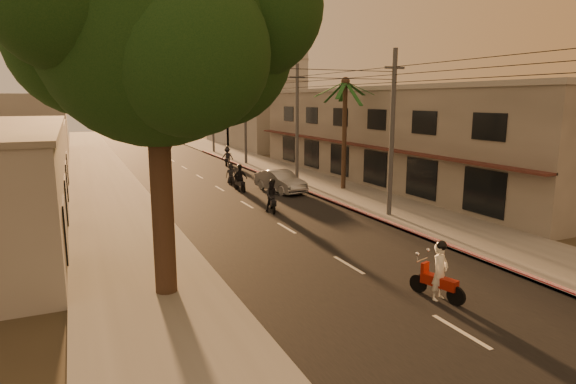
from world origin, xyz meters
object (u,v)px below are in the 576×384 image
(broadleaf_tree, at_px, (166,29))
(parked_car, at_px, (280,181))
(palm_tree, at_px, (345,88))
(scooter_far_b, at_px, (227,157))
(scooter_mid_b, at_px, (240,179))
(scooter_red, at_px, (439,273))
(scooter_far_a, at_px, (231,174))
(scooter_mid_a, at_px, (273,197))

(broadleaf_tree, distance_m, parked_car, 19.67)
(broadleaf_tree, bearing_deg, parked_car, 55.77)
(palm_tree, relative_size, scooter_far_b, 4.32)
(broadleaf_tree, xyz_separation_m, scooter_mid_b, (7.63, 16.25, -7.61))
(scooter_red, distance_m, parked_car, 19.26)
(broadleaf_tree, bearing_deg, palm_tree, 43.48)
(parked_car, bearing_deg, scooter_far_a, 106.84)
(scooter_red, height_order, parked_car, scooter_red)
(scooter_red, xyz_separation_m, scooter_far_a, (0.41, 23.52, -0.13))
(scooter_far_b, bearing_deg, scooter_far_a, -78.59)
(scooter_red, relative_size, scooter_far_a, 1.21)
(parked_car, bearing_deg, palm_tree, -23.57)
(scooter_red, bearing_deg, scooter_mid_b, 73.14)
(palm_tree, relative_size, scooter_mid_a, 4.24)
(palm_tree, height_order, scooter_mid_a, palm_tree)
(scooter_mid_a, relative_size, scooter_far_a, 1.18)
(broadleaf_tree, xyz_separation_m, scooter_red, (7.56, -4.12, -7.60))
(scooter_mid_b, relative_size, parked_car, 0.41)
(broadleaf_tree, bearing_deg, scooter_red, -28.62)
(broadleaf_tree, xyz_separation_m, scooter_mid_a, (7.37, 9.54, -7.60))
(palm_tree, relative_size, scooter_red, 4.14)
(scooter_mid_a, xyz_separation_m, scooter_far_a, (0.59, 9.85, -0.13))
(scooter_mid_a, height_order, scooter_mid_b, scooter_mid_b)
(palm_tree, height_order, scooter_red, palm_tree)
(palm_tree, bearing_deg, scooter_mid_a, -149.22)
(scooter_far_a, bearing_deg, scooter_red, -74.78)
(scooter_mid_a, bearing_deg, scooter_far_b, 95.44)
(palm_tree, distance_m, scooter_red, 20.31)
(scooter_mid_a, bearing_deg, scooter_mid_b, 102.93)
(palm_tree, xyz_separation_m, scooter_red, (-7.05, -17.98, -6.27))
(scooter_red, distance_m, scooter_mid_b, 20.38)
(broadleaf_tree, relative_size, scooter_mid_a, 6.26)
(broadleaf_tree, distance_m, scooter_red, 11.48)
(scooter_mid_a, xyz_separation_m, scooter_mid_b, (0.26, 6.71, -0.01))
(scooter_mid_a, distance_m, parked_car, 6.10)
(scooter_mid_b, bearing_deg, scooter_far_a, 80.67)
(scooter_far_a, relative_size, scooter_far_b, 0.87)
(scooter_mid_b, bearing_deg, scooter_far_b, 73.35)
(scooter_far_a, bearing_deg, scooter_far_b, 90.67)
(broadleaf_tree, height_order, scooter_mid_b, broadleaf_tree)
(scooter_red, relative_size, scooter_mid_b, 1.00)
(scooter_red, xyz_separation_m, scooter_mid_b, (0.08, 20.38, -0.01))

